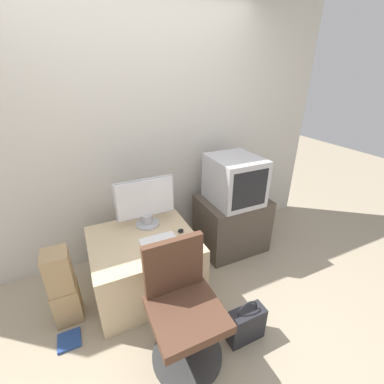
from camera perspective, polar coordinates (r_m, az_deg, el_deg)
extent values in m
plane|color=tan|center=(2.29, -0.08, -29.95)|extent=(12.00, 12.00, 0.00)
cube|color=beige|center=(2.63, -12.69, 12.00)|extent=(4.40, 0.05, 2.60)
cube|color=#CCB289|center=(2.50, -10.41, -15.25)|extent=(0.91, 0.81, 0.55)
cube|color=#4C4238|center=(2.98, 8.72, -6.81)|extent=(0.71, 0.57, 0.62)
cylinder|color=#B2B2B7|center=(2.50, -9.84, -6.92)|extent=(0.22, 0.22, 0.02)
cylinder|color=#B2B2B7|center=(2.48, -9.93, -5.91)|extent=(0.09, 0.09, 0.08)
cube|color=#B2B2B7|center=(2.38, -10.36, -1.35)|extent=(0.55, 0.01, 0.38)
cube|color=silver|center=(2.37, -10.32, -1.41)|extent=(0.52, 0.02, 0.35)
cube|color=white|center=(2.29, -7.68, -10.25)|extent=(0.31, 0.11, 0.01)
ellipsoid|color=black|center=(2.35, -2.51, -8.59)|extent=(0.05, 0.04, 0.04)
cube|color=#B7B7BC|center=(2.69, 9.35, 2.72)|extent=(0.48, 0.54, 0.48)
cube|color=black|center=(2.49, 12.73, 0.53)|extent=(0.39, 0.01, 0.38)
cylinder|color=#333333|center=(2.21, -1.09, -32.34)|extent=(0.51, 0.51, 0.03)
cylinder|color=#4C4C51|center=(2.05, -1.14, -29.37)|extent=(0.05, 0.05, 0.37)
cube|color=#513323|center=(1.87, -1.20, -25.49)|extent=(0.47, 0.47, 0.07)
cube|color=#513323|center=(1.83, -4.06, -15.91)|extent=(0.42, 0.05, 0.42)
cube|color=#A3845B|center=(2.51, -25.97, -21.16)|extent=(0.20, 0.21, 0.33)
cube|color=#A3845B|center=(2.29, -27.62, -15.28)|extent=(0.19, 0.20, 0.34)
cube|color=#232328|center=(2.23, 11.86, -26.91)|extent=(0.29, 0.12, 0.28)
torus|color=#232328|center=(2.11, 12.27, -24.30)|extent=(0.17, 0.01, 0.17)
cube|color=navy|center=(2.46, -25.60, -27.58)|extent=(0.17, 0.17, 0.02)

